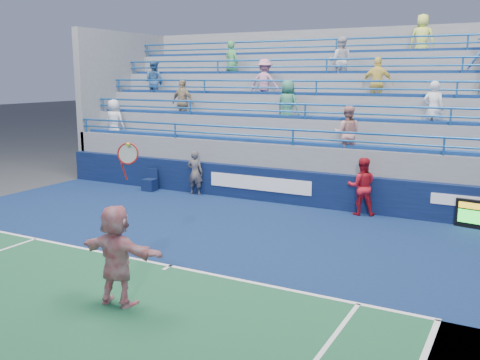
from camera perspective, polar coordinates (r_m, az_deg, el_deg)
The scene contains 8 objects.
ground at distance 11.68m, azimuth -7.45°, elevation -9.18°, with size 120.00×120.00×0.00m, color #333538.
sponsor_wall at distance 17.02m, azimuth 5.32°, elevation -0.75°, with size 18.00×0.32×1.10m.
bleacher_stand at distance 20.35m, azimuth 9.51°, elevation 3.92°, with size 18.00×5.60×6.13m.
serve_speed_board at distance 15.53m, azimuth 24.02°, elevation -3.42°, with size 1.14×0.31×0.79m.
judge_chair at distance 19.19m, azimuth -9.57°, elevation -0.43°, with size 0.46×0.47×0.77m.
tennis_player at distance 9.73m, azimuth -13.03°, elevation -7.81°, with size 1.72×0.60×2.94m.
line_judge at distance 18.30m, azimuth -4.81°, elevation 0.78°, with size 0.56×0.37×1.53m, color #151B39.
ball_girl at distance 15.94m, azimuth 12.86°, elevation -0.69°, with size 0.83×0.65×1.70m, color #AE1320.
Camera 1 is at (6.45, -8.87, 4.02)m, focal length 40.00 mm.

